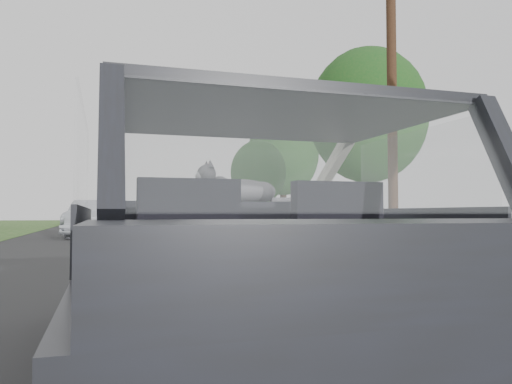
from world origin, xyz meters
TOP-DOWN VIEW (x-y plane):
  - ground at (0.00, 0.00)m, footprint 140.00×140.00m
  - subject_car at (0.00, 0.00)m, footprint 1.80×4.00m
  - dashboard at (0.00, 0.62)m, footprint 1.58×0.45m
  - driver_seat at (-0.40, -0.29)m, footprint 0.50×0.72m
  - passenger_seat at (0.40, -0.29)m, footprint 0.50×0.72m
  - steering_wheel at (-0.40, 0.33)m, footprint 0.36×0.36m
  - cat at (0.16, 0.63)m, footprint 0.67×0.31m
  - guardrail at (4.30, 10.00)m, footprint 0.05×90.00m
  - other_car at (-1.18, 17.62)m, footprint 2.41×4.62m
  - highway_sign at (6.17, 22.95)m, footprint 0.10×0.98m
  - utility_pole at (6.94, 9.37)m, footprint 0.35×0.35m
  - tree_1 at (12.15, 19.86)m, footprint 6.46×6.46m
  - tree_2 at (9.17, 29.31)m, footprint 4.73×4.73m
  - tree_3 at (13.26, 35.58)m, footprint 7.37×7.37m

SIDE VIEW (x-z plane):
  - ground at x=0.00m, z-range 0.00..0.00m
  - guardrail at x=4.30m, z-range 0.42..0.74m
  - other_car at x=-1.18m, z-range 0.00..1.45m
  - subject_car at x=0.00m, z-range 0.00..1.45m
  - dashboard at x=0.00m, z-range 0.70..1.00m
  - driver_seat at x=-0.40m, z-range 0.67..1.09m
  - passenger_seat at x=0.40m, z-range 0.67..1.09m
  - steering_wheel at x=-0.40m, z-range 0.90..0.94m
  - cat at x=0.16m, z-range 0.95..1.24m
  - highway_sign at x=6.17m, z-range 0.00..2.46m
  - tree_2 at x=9.17m, z-range 0.00..5.71m
  - utility_pole at x=6.94m, z-range 0.00..8.43m
  - tree_3 at x=13.26m, z-range 0.00..8.92m
  - tree_1 at x=12.15m, z-range 0.00..9.21m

